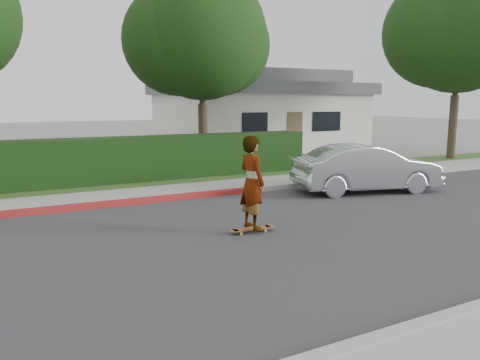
% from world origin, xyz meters
% --- Properties ---
extents(ground, '(120.00, 120.00, 0.00)m').
position_xyz_m(ground, '(0.00, 0.00, 0.00)').
color(ground, slate).
rests_on(ground, ground).
extents(road, '(60.00, 8.00, 0.01)m').
position_xyz_m(road, '(0.00, 0.00, 0.01)').
color(road, '#2D2D30').
rests_on(road, ground).
extents(curb_far, '(60.00, 0.20, 0.15)m').
position_xyz_m(curb_far, '(0.00, 4.10, 0.07)').
color(curb_far, '#9E9E99').
rests_on(curb_far, ground).
extents(curb_red_section, '(12.00, 0.21, 0.15)m').
position_xyz_m(curb_red_section, '(-5.00, 4.10, 0.08)').
color(curb_red_section, maroon).
rests_on(curb_red_section, ground).
extents(sidewalk_far, '(60.00, 1.60, 0.12)m').
position_xyz_m(sidewalk_far, '(0.00, 5.00, 0.06)').
color(sidewalk_far, gray).
rests_on(sidewalk_far, ground).
extents(planting_strip, '(60.00, 1.60, 0.10)m').
position_xyz_m(planting_strip, '(0.00, 6.60, 0.05)').
color(planting_strip, '#2D4C1E').
rests_on(planting_strip, ground).
extents(hedge, '(15.00, 1.00, 1.50)m').
position_xyz_m(hedge, '(-3.00, 7.20, 0.75)').
color(hedge, black).
rests_on(hedge, ground).
extents(tree_center, '(5.66, 4.84, 7.44)m').
position_xyz_m(tree_center, '(1.49, 9.19, 4.90)').
color(tree_center, '#33261C').
rests_on(tree_center, ground).
extents(tree_right, '(6.32, 5.60, 8.56)m').
position_xyz_m(tree_right, '(12.49, 6.69, 5.63)').
color(tree_right, '#33261C').
rests_on(tree_right, ground).
extents(house, '(10.60, 8.60, 4.30)m').
position_xyz_m(house, '(8.00, 16.00, 2.10)').
color(house, beige).
rests_on(house, ground).
extents(skateboard, '(1.00, 0.26, 0.09)m').
position_xyz_m(skateboard, '(-1.23, 0.39, 0.09)').
color(skateboard, gold).
rests_on(skateboard, ground).
extents(skateboarder, '(0.51, 0.71, 1.84)m').
position_xyz_m(skateboarder, '(-1.23, 0.39, 1.02)').
color(skateboarder, white).
rests_on(skateboarder, skateboard).
extents(car_silver, '(4.43, 2.49, 1.38)m').
position_xyz_m(car_silver, '(3.83, 2.60, 0.69)').
color(car_silver, '#ACAEB3').
rests_on(car_silver, ground).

